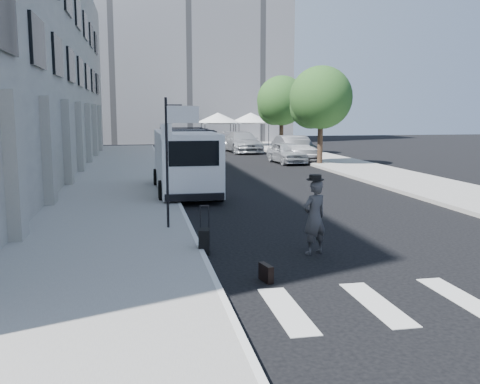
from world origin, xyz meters
name	(u,v)px	position (x,y,z in m)	size (l,w,h in m)	color
ground	(293,259)	(0.00, 0.00, 0.00)	(120.00, 120.00, 0.00)	black
sidewalk_left	(120,176)	(-4.25, 16.00, 0.07)	(4.50, 48.00, 0.15)	gray
sidewalk_right	(341,164)	(9.00, 20.00, 0.07)	(4.00, 56.00, 0.15)	gray
building_far	(184,28)	(2.00, 50.00, 12.50)	(22.00, 12.00, 25.00)	slate
sign_pole	(175,135)	(-2.36, 3.20, 2.65)	(1.03, 0.07, 3.50)	black
tree_near	(319,100)	(7.50, 20.15, 3.97)	(3.80, 3.83, 6.03)	black
tree_far	(280,103)	(7.50, 29.15, 3.97)	(3.80, 3.83, 6.03)	black
tent_left	(218,118)	(4.00, 38.00, 2.71)	(4.00, 4.00, 3.20)	black
tent_right	(251,118)	(7.20, 38.50, 2.71)	(4.00, 4.00, 3.20)	black
businessman	(314,217)	(0.60, 0.34, 0.87)	(0.63, 0.41, 1.73)	#3A3A3C
briefcase	(266,273)	(-0.98, -1.44, 0.17)	(0.12, 0.44, 0.34)	black
suitcase	(204,241)	(-1.90, 0.84, 0.30)	(0.31, 0.44, 1.11)	black
cargo_van	(185,162)	(-1.50, 10.27, 1.28)	(2.43, 6.69, 2.49)	white
parked_car_a	(287,153)	(5.99, 21.74, 0.70)	(1.64, 4.09, 1.39)	#A5A8AD
parked_car_b	(294,149)	(6.80, 22.81, 0.85)	(1.81, 5.18, 1.71)	#55575C
parked_car_c	(242,142)	(5.00, 31.44, 0.84)	(2.35, 5.78, 1.68)	#9DA0A5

